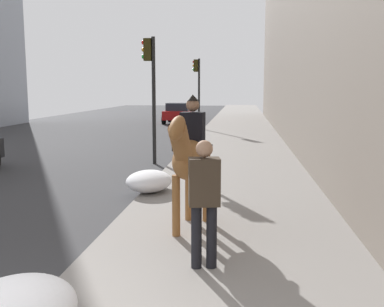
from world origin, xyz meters
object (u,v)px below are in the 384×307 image
mounted_horse_near (191,157)px  car_near_lane (179,113)px  traffic_light_near_curb (151,80)px  traffic_light_far_curb (198,83)px  pedestrian_greeting (204,196)px

mounted_horse_near → car_near_lane: 24.48m
traffic_light_near_curb → traffic_light_far_curb: size_ratio=0.98×
pedestrian_greeting → traffic_light_near_curb: size_ratio=0.42×
mounted_horse_near → traffic_light_far_curb: size_ratio=0.54×
car_near_lane → traffic_light_far_curb: bearing=-160.0°
pedestrian_greeting → car_near_lane: 26.09m
traffic_light_near_curb → mounted_horse_near: bearing=-163.5°
traffic_light_near_curb → traffic_light_far_curb: bearing=-1.5°
pedestrian_greeting → mounted_horse_near: bearing=2.6°
mounted_horse_near → traffic_light_far_curb: 19.04m
mounted_horse_near → pedestrian_greeting: (-1.59, -0.35, -0.26)m
pedestrian_greeting → car_near_lane: (25.78, 3.99, -0.36)m
pedestrian_greeting → car_near_lane: bearing=-1.2°
traffic_light_near_curb → traffic_light_far_curb: 11.83m
mounted_horse_near → car_near_lane: bearing=-165.4°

